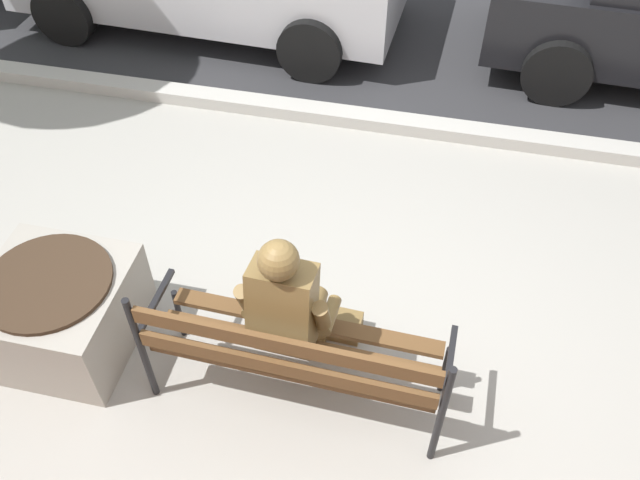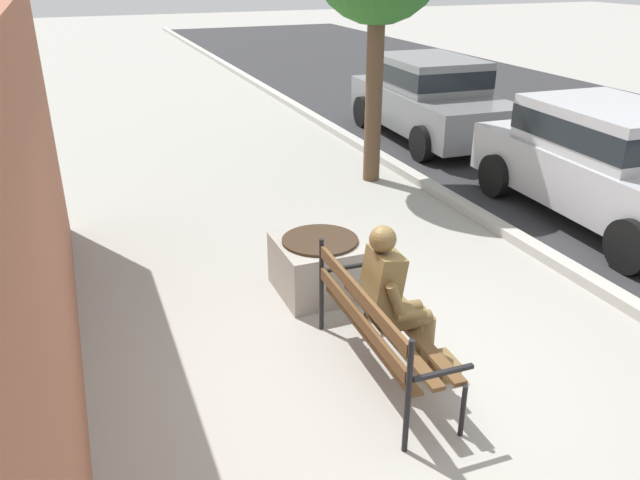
% 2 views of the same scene
% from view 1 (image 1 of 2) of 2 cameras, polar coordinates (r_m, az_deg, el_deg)
% --- Properties ---
extents(ground_plane, '(80.00, 80.00, 0.00)m').
position_cam_1_polar(ground_plane, '(4.36, -0.40, -13.51)').
color(ground_plane, '#9E9B93').
extents(curb_stone, '(60.00, 0.20, 0.12)m').
position_cam_1_polar(curb_stone, '(6.26, 5.55, 10.01)').
color(curb_stone, '#B2AFA8').
rests_on(curb_stone, ground).
extents(park_bench, '(1.82, 0.58, 0.95)m').
position_cam_1_polar(park_bench, '(3.90, -2.32, -9.53)').
color(park_bench, brown).
rests_on(park_bench, ground).
extents(bronze_statue_seated, '(0.66, 0.76, 1.37)m').
position_cam_1_polar(bronze_statue_seated, '(3.93, -2.27, -5.89)').
color(bronze_statue_seated, brown).
rests_on(bronze_statue_seated, ground).
extents(concrete_planter, '(0.89, 0.89, 0.61)m').
position_cam_1_polar(concrete_planter, '(4.68, -21.24, -5.66)').
color(concrete_planter, gray).
rests_on(concrete_planter, ground).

